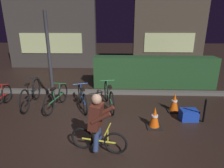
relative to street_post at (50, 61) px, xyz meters
The scene contains 15 objects.
ground_plane 2.52m from the street_post, 35.30° to the right, with size 40.00×40.00×0.00m, color black.
sidewalk_curb 2.39m from the street_post, 30.55° to the left, with size 12.00×0.24×0.12m, color #56544F.
hedge_row 4.06m from the street_post, 28.53° to the left, with size 4.80×0.70×1.23m, color #214723.
storefront_left 5.66m from the street_post, 107.77° to the left, with size 4.93×0.54×4.98m.
storefront_right 7.81m from the street_post, 50.28° to the left, with size 4.09×0.54×3.95m.
street_post is the anchor object (origin of this frame).
parked_bike_left_mid 1.25m from the street_post, behind, with size 0.46×1.76×0.81m.
parked_bike_center_left 1.14m from the street_post, 53.93° to the right, with size 0.46×1.55×0.72m.
parked_bike_center_right 1.49m from the street_post, 13.45° to the right, with size 0.59×1.46×0.71m.
parked_bike_right_mid 2.08m from the street_post, ahead, with size 0.49×1.68×0.79m.
traffic_cone_near 3.45m from the street_post, 23.57° to the right, with size 0.36×0.36×0.54m.
traffic_cone_far 3.91m from the street_post, ahead, with size 0.36×0.36×0.57m.
blue_crate 4.26m from the street_post, 12.78° to the right, with size 0.44×0.32×0.30m, color #193DB7.
cyclist 2.91m from the street_post, 53.55° to the right, with size 1.17×0.59×1.25m.
closed_umbrella 4.52m from the street_post, 15.16° to the right, with size 0.05×0.05×0.85m, color black.
Camera 1 is at (0.38, -4.34, 2.52)m, focal length 30.38 mm.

